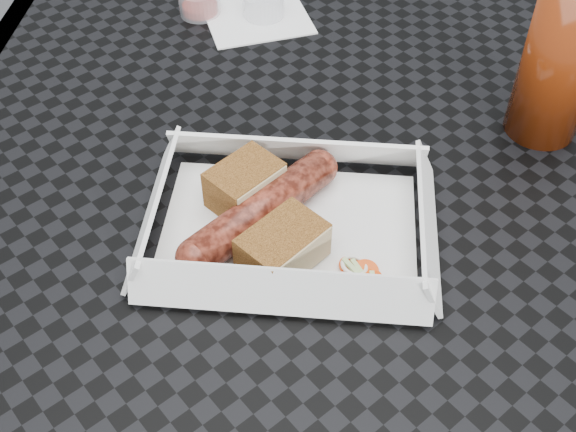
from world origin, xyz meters
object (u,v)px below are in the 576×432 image
(food_tray, at_px, (289,230))
(bratwurst, at_px, (261,210))
(patio_table, at_px, (322,202))
(drink_glass, at_px, (559,64))

(food_tray, distance_m, bratwurst, 0.03)
(patio_table, distance_m, drink_glass, 0.27)
(food_tray, relative_size, drink_glass, 1.41)
(drink_glass, bearing_deg, food_tray, -145.92)
(patio_table, height_order, drink_glass, drink_glass)
(food_tray, xyz_separation_m, drink_glass, (0.24, 0.16, 0.08))
(bratwurst, relative_size, drink_glass, 0.96)
(food_tray, height_order, drink_glass, drink_glass)
(patio_table, height_order, food_tray, food_tray)
(patio_table, bearing_deg, bratwurst, -114.39)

